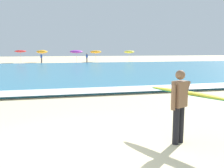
# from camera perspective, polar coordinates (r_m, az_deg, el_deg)

# --- Properties ---
(ground_plane) EXTENTS (160.00, 160.00, 0.00)m
(ground_plane) POSITION_cam_1_polar(r_m,az_deg,el_deg) (5.48, -9.74, -15.59)
(ground_plane) COLOR beige
(sea) EXTENTS (120.00, 28.00, 0.14)m
(sea) POSITION_cam_1_polar(r_m,az_deg,el_deg) (25.56, -12.77, 3.09)
(sea) COLOR teal
(sea) RESTS_ON ground
(surf_foam) EXTENTS (120.00, 1.79, 0.01)m
(surf_foam) POSITION_cam_1_polar(r_m,az_deg,el_deg) (12.24, -11.93, -1.73)
(surf_foam) COLOR white
(surf_foam) RESTS_ON sea
(surfer_with_board) EXTENTS (1.41, 2.45, 1.73)m
(surfer_with_board) POSITION_cam_1_polar(r_m,az_deg,el_deg) (6.01, 16.86, -3.39)
(surfer_with_board) COLOR black
(surfer_with_board) RESTS_ON ground
(beach_umbrella_1) EXTENTS (1.94, 1.96, 2.18)m
(beach_umbrella_1) POSITION_cam_1_polar(r_m,az_deg,el_deg) (44.76, -20.71, 7.20)
(beach_umbrella_1) COLOR beige
(beach_umbrella_1) RESTS_ON ground
(beach_umbrella_2) EXTENTS (1.90, 1.91, 2.17)m
(beach_umbrella_2) POSITION_cam_1_polar(r_m,az_deg,el_deg) (44.56, -16.12, 7.29)
(beach_umbrella_2) COLOR beige
(beach_umbrella_2) RESTS_ON ground
(beach_umbrella_3) EXTENTS (2.22, 2.24, 2.18)m
(beach_umbrella_3) POSITION_cam_1_polar(r_m,az_deg,el_deg) (42.64, -8.39, 7.53)
(beach_umbrella_3) COLOR beige
(beach_umbrella_3) RESTS_ON ground
(beach_umbrella_4) EXTENTS (2.13, 2.16, 2.13)m
(beach_umbrella_4) POSITION_cam_1_polar(r_m,az_deg,el_deg) (45.63, -3.85, 7.53)
(beach_umbrella_4) COLOR beige
(beach_umbrella_4) RESTS_ON ground
(beach_umbrella_5) EXTENTS (1.88, 1.90, 2.09)m
(beach_umbrella_5) POSITION_cam_1_polar(r_m,az_deg,el_deg) (44.43, 4.04, 7.53)
(beach_umbrella_5) COLOR beige
(beach_umbrella_5) RESTS_ON ground
(beachgoer_near_row_left) EXTENTS (0.32, 0.20, 1.58)m
(beachgoer_near_row_left) POSITION_cam_1_polar(r_m,az_deg,el_deg) (42.15, -5.92, 6.17)
(beachgoer_near_row_left) COLOR #383842
(beachgoer_near_row_left) RESTS_ON ground
(beachgoer_near_row_mid) EXTENTS (0.32, 0.20, 1.58)m
(beachgoer_near_row_mid) POSITION_cam_1_polar(r_m,az_deg,el_deg) (42.84, -16.26, 5.92)
(beachgoer_near_row_mid) COLOR #383842
(beachgoer_near_row_mid) RESTS_ON ground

